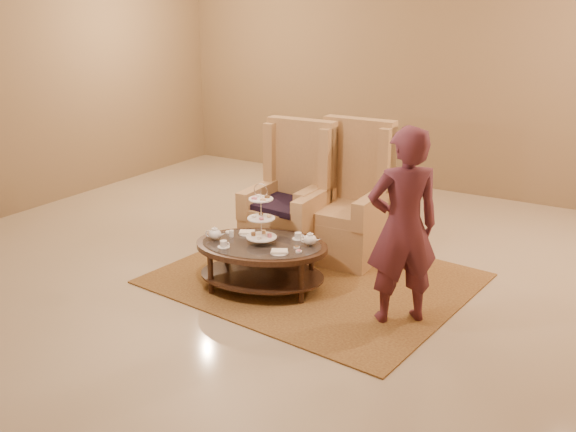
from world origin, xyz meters
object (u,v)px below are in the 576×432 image
Objects in this scene: tea_table at (262,252)px; armchair_left at (291,210)px; armchair_right at (348,212)px; person at (403,227)px.

armchair_left is (-0.23, 0.92, 0.10)m from tea_table.
armchair_right is 1.54m from person.
armchair_right is 0.86× the size of person.
armchair_left reaches higher than tea_table.
armchair_right reaches higher than tea_table.
armchair_left is 0.85× the size of person.
tea_table is 1.00× the size of armchair_right.
armchair_right is (0.53, 0.26, 0.00)m from armchair_left.
person reaches higher than armchair_right.
tea_table is 1.01× the size of armchair_left.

